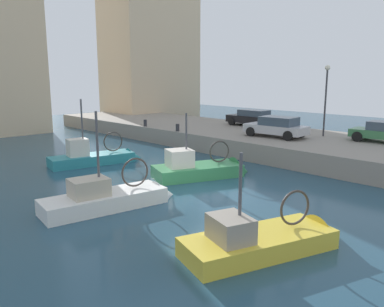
{
  "coord_description": "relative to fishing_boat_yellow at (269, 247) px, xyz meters",
  "views": [
    {
      "loc": [
        -12.27,
        -11.95,
        5.35
      ],
      "look_at": [
        2.14,
        3.02,
        1.2
      ],
      "focal_mm": 36.77,
      "sensor_mm": 36.0,
      "label": 1
    }
  ],
  "objects": [
    {
      "name": "water_surface",
      "position": [
        2.63,
        5.38,
        -0.1
      ],
      "size": [
        80.0,
        80.0,
        0.0
      ],
      "primitive_type": "plane",
      "color": "navy",
      "rests_on": "ground"
    },
    {
      "name": "quay_wall",
      "position": [
        14.13,
        5.38,
        0.5
      ],
      "size": [
        9.0,
        56.0,
        1.2
      ],
      "primitive_type": "cube",
      "color": "gray",
      "rests_on": "ground"
    },
    {
      "name": "fishing_boat_yellow",
      "position": [
        0.0,
        0.0,
        0.0
      ],
      "size": [
        5.87,
        3.34,
        4.0
      ],
      "color": "gold",
      "rests_on": "ground"
    },
    {
      "name": "fishing_boat_green",
      "position": [
        5.06,
        7.79,
        0.02
      ],
      "size": [
        5.73,
        3.73,
        4.34
      ],
      "color": "#388951",
      "rests_on": "ground"
    },
    {
      "name": "fishing_boat_white",
      "position": [
        -1.25,
        6.88,
        0.02
      ],
      "size": [
        6.0,
        2.48,
        4.73
      ],
      "color": "white",
      "rests_on": "ground"
    },
    {
      "name": "fishing_boat_teal",
      "position": [
        2.59,
        14.56,
        0.03
      ],
      "size": [
        6.01,
        2.68,
        4.71
      ],
      "color": "teal",
      "rests_on": "ground"
    },
    {
      "name": "parked_car_black",
      "position": [
        16.51,
        13.38,
        1.8
      ],
      "size": [
        1.96,
        4.24,
        1.35
      ],
      "color": "black",
      "rests_on": "quay_wall"
    },
    {
      "name": "parked_car_silver",
      "position": [
        12.93,
        8.56,
        1.81
      ],
      "size": [
        2.25,
        4.32,
        1.4
      ],
      "color": "#B7B7BC",
      "rests_on": "quay_wall"
    },
    {
      "name": "mooring_bollard_mid",
      "position": [
        9.98,
        15.38,
        1.37
      ],
      "size": [
        0.28,
        0.28,
        0.55
      ],
      "primitive_type": "cylinder",
      "color": "#2D2D33",
      "rests_on": "quay_wall"
    },
    {
      "name": "mooring_bollard_north",
      "position": [
        9.98,
        19.38,
        1.37
      ],
      "size": [
        0.28,
        0.28,
        0.55
      ],
      "primitive_type": "cylinder",
      "color": "#2D2D33",
      "rests_on": "quay_wall"
    },
    {
      "name": "quay_streetlamp",
      "position": [
        15.63,
        6.54,
        4.35
      ],
      "size": [
        0.36,
        0.36,
        4.83
      ],
      "color": "#38383D",
      "rests_on": "quay_wall"
    },
    {
      "name": "waterfront_building_west_mid",
      "position": [
        19.72,
        31.01,
        9.65
      ],
      "size": [
        10.59,
        6.74,
        19.46
      ],
      "color": "beige",
      "rests_on": "ground"
    }
  ]
}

